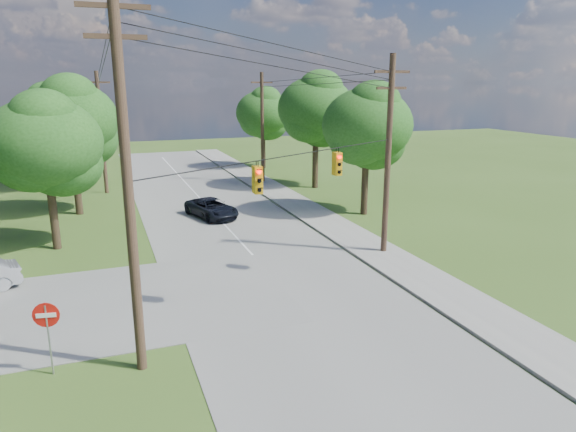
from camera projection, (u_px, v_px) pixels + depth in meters
name	position (u px, v px, depth m)	size (l,w,h in m)	color
ground	(279.00, 349.00, 17.99)	(140.00, 140.00, 0.00)	#39571D
main_road	(284.00, 289.00, 23.20)	(10.00, 100.00, 0.03)	gray
sidewalk_east	(411.00, 270.00, 25.43)	(2.60, 100.00, 0.12)	gray
pole_sw	(127.00, 181.00, 15.25)	(2.00, 0.32, 12.00)	#503829
pole_ne	(388.00, 154.00, 26.86)	(2.00, 0.32, 10.50)	#503829
pole_north_e	(262.00, 127.00, 46.92)	(2.00, 0.32, 10.00)	#503829
pole_north_w	(102.00, 132.00, 42.27)	(2.00, 0.32, 10.00)	#503829
power_lines	(232.00, 81.00, 26.67)	(13.93, 29.62, 4.93)	black
traffic_signals	(301.00, 170.00, 21.48)	(4.91, 3.27, 1.05)	#DB9F0C
tree_w_near	(45.00, 143.00, 27.44)	(6.00, 6.00, 8.40)	#403220
tree_w_mid	(70.00, 120.00, 34.88)	(6.40, 6.40, 9.22)	#403220
tree_w_far	(50.00, 117.00, 43.37)	(6.00, 6.00, 8.73)	#403220
tree_e_near	(367.00, 125.00, 34.96)	(6.20, 6.20, 8.81)	#403220
tree_e_mid	(316.00, 109.00, 44.05)	(6.60, 6.60, 9.64)	#403220
tree_e_far	(263.00, 113.00, 54.86)	(5.80, 5.80, 8.32)	#403220
car_main_north	(212.00, 208.00, 35.39)	(2.15, 4.66, 1.29)	black
do_not_enter_sign	(47.00, 323.00, 16.00)	(0.82, 0.19, 2.47)	gray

